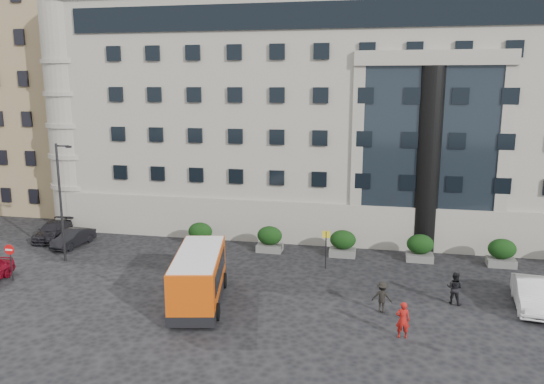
{
  "coord_description": "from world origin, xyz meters",
  "views": [
    {
      "loc": [
        8.61,
        -27.82,
        11.86
      ],
      "look_at": [
        2.0,
        4.72,
        5.0
      ],
      "focal_mm": 35.0,
      "sensor_mm": 36.0,
      "label": 1
    }
  ],
  "objects": [
    {
      "name": "ground",
      "position": [
        0.0,
        0.0,
        0.0
      ],
      "size": [
        120.0,
        120.0,
        0.0
      ],
      "primitive_type": "plane",
      "color": "black",
      "rests_on": "ground"
    },
    {
      "name": "civic_building",
      "position": [
        6.0,
        22.0,
        9.0
      ],
      "size": [
        44.0,
        24.0,
        18.0
      ],
      "primitive_type": "cube",
      "color": "#9E988B",
      "rests_on": "ground"
    },
    {
      "name": "entrance_column",
      "position": [
        12.0,
        10.3,
        6.5
      ],
      "size": [
        1.8,
        1.8,
        13.0
      ],
      "primitive_type": "cylinder",
      "color": "black",
      "rests_on": "ground"
    },
    {
      "name": "apartment_near",
      "position": [
        -24.0,
        20.0,
        10.0
      ],
      "size": [
        14.0,
        14.0,
        20.0
      ],
      "primitive_type": "cube",
      "color": "#8F7C53",
      "rests_on": "ground"
    },
    {
      "name": "apartment_far",
      "position": [
        -27.0,
        38.0,
        11.0
      ],
      "size": [
        13.0,
        13.0,
        22.0
      ],
      "primitive_type": "cube",
      "color": "#81674B",
      "rests_on": "ground"
    },
    {
      "name": "hedge_a",
      "position": [
        -4.0,
        7.8,
        0.93
      ],
      "size": [
        1.8,
        1.26,
        1.84
      ],
      "color": "#5F5F5C",
      "rests_on": "ground"
    },
    {
      "name": "hedge_b",
      "position": [
        1.2,
        7.8,
        0.93
      ],
      "size": [
        1.8,
        1.26,
        1.84
      ],
      "color": "#5F5F5C",
      "rests_on": "ground"
    },
    {
      "name": "hedge_c",
      "position": [
        6.4,
        7.8,
        0.93
      ],
      "size": [
        1.8,
        1.26,
        1.84
      ],
      "color": "#5F5F5C",
      "rests_on": "ground"
    },
    {
      "name": "hedge_d",
      "position": [
        11.6,
        7.8,
        0.93
      ],
      "size": [
        1.8,
        1.26,
        1.84
      ],
      "color": "#5F5F5C",
      "rests_on": "ground"
    },
    {
      "name": "hedge_e",
      "position": [
        16.8,
        7.8,
        0.93
      ],
      "size": [
        1.8,
        1.26,
        1.84
      ],
      "color": "#5F5F5C",
      "rests_on": "ground"
    },
    {
      "name": "street_lamp",
      "position": [
        -11.94,
        3.0,
        4.37
      ],
      "size": [
        1.16,
        0.18,
        8.0
      ],
      "color": "#262628",
      "rests_on": "ground"
    },
    {
      "name": "bus_stop_sign",
      "position": [
        5.5,
        5.0,
        1.73
      ],
      "size": [
        0.5,
        0.08,
        2.52
      ],
      "color": "#262628",
      "rests_on": "ground"
    },
    {
      "name": "no_entry_sign",
      "position": [
        -13.0,
        -1.04,
        1.65
      ],
      "size": [
        0.64,
        0.16,
        2.32
      ],
      "color": "#262628",
      "rests_on": "ground"
    },
    {
      "name": "minibus",
      "position": [
        -0.74,
        -1.89,
        1.58
      ],
      "size": [
        3.73,
        7.21,
        2.87
      ],
      "rotation": [
        0.0,
        0.0,
        0.21
      ],
      "color": "#C84609",
      "rests_on": "ground"
    },
    {
      "name": "red_truck",
      "position": [
        -17.43,
        17.21,
        1.57
      ],
      "size": [
        3.37,
        6.0,
        3.06
      ],
      "rotation": [
        0.0,
        0.0,
        -0.15
      ],
      "color": "maroon",
      "rests_on": "ground"
    },
    {
      "name": "parked_car_b",
      "position": [
        -13.29,
        6.11,
        0.62
      ],
      "size": [
        1.76,
        3.92,
        1.25
      ],
      "primitive_type": "imported",
      "rotation": [
        0.0,
        0.0,
        -0.12
      ],
      "color": "black",
      "rests_on": "ground"
    },
    {
      "name": "parked_car_c",
      "position": [
        -15.9,
        7.51,
        0.64
      ],
      "size": [
        2.4,
        4.61,
        1.28
      ],
      "primitive_type": "imported",
      "rotation": [
        0.0,
        0.0,
        0.14
      ],
      "color": "black",
      "rests_on": "ground"
    },
    {
      "name": "parked_car_d",
      "position": [
        -11.5,
        16.0,
        0.72
      ],
      "size": [
        2.56,
        5.23,
        1.43
      ],
      "primitive_type": "imported",
      "rotation": [
        0.0,
        0.0,
        -0.04
      ],
      "color": "black",
      "rests_on": "ground"
    },
    {
      "name": "white_taxi",
      "position": [
        16.95,
        1.0,
        0.77
      ],
      "size": [
        2.12,
        4.84,
        1.55
      ],
      "primitive_type": "imported",
      "rotation": [
        0.0,
        0.0,
        -0.11
      ],
      "color": "silver",
      "rests_on": "ground"
    },
    {
      "name": "pedestrian_a",
      "position": [
        10.03,
        -3.83,
        0.9
      ],
      "size": [
        0.68,
        0.48,
        1.8
      ],
      "primitive_type": "imported",
      "rotation": [
        0.0,
        0.0,
        3.21
      ],
      "color": "#A11410",
      "rests_on": "ground"
    },
    {
      "name": "pedestrian_b",
      "position": [
        12.95,
        0.77,
        0.91
      ],
      "size": [
        1.08,
        0.98,
        1.82
      ],
      "primitive_type": "imported",
      "rotation": [
        0.0,
        0.0,
        2.74
      ],
      "color": "black",
      "rests_on": "ground"
    },
    {
      "name": "pedestrian_c",
      "position": [
        9.08,
        -1.1,
        0.84
      ],
      "size": [
        1.16,
        0.77,
        1.68
      ],
      "primitive_type": "imported",
      "rotation": [
        0.0,
        0.0,
        3.0
      ],
      "color": "black",
      "rests_on": "ground"
    }
  ]
}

